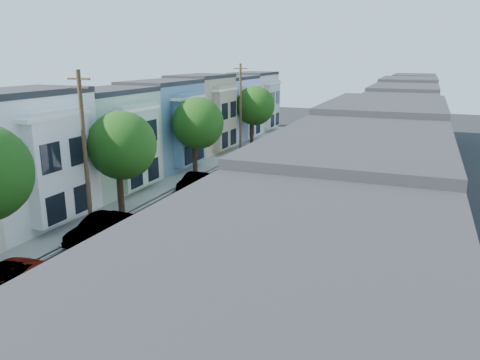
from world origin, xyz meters
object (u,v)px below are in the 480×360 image
object	(u,v)px
tree_far_r	(363,127)
parked_right_a	(183,328)
tree_d	(197,123)
parked_left_d	(193,181)
tree_c	(121,146)
parked_right_b	(219,287)
tree_e	(254,106)
fedex_truck	(244,189)
utility_pole_far	(240,110)
parked_right_c	(316,182)
parked_right_d	(342,153)
lead_sedan	(288,181)
utility_pole_near	(85,153)
parked_left_c	(100,228)

from	to	relation	value
tree_far_r	parked_right_a	xyz separation A→B (m)	(-1.99, -36.60, -2.89)
tree_d	parked_left_d	size ratio (longest dim) A/B	1.91
tree_far_r	parked_right_a	distance (m)	36.76
tree_c	tree_far_r	bearing A→B (deg)	61.55
parked_left_d	parked_right_b	size ratio (longest dim) A/B	0.86
tree_e	tree_c	bearing A→B (deg)	-90.00
tree_e	fedex_truck	bearing A→B (deg)	-71.78
tree_e	utility_pole_far	xyz separation A→B (m)	(0.00, -4.54, 0.01)
tree_d	parked_right_c	bearing A→B (deg)	-2.05
parked_right_c	parked_right_d	xyz separation A→B (m)	(0.00, 12.65, 0.08)
parked_right_a	parked_right_b	distance (m)	3.51
lead_sedan	parked_right_b	bearing A→B (deg)	-78.05
utility_pole_near	parked_right_a	size ratio (longest dim) A/B	2.27
parked_right_b	parked_right_c	size ratio (longest dim) A/B	1.02
parked_left_d	parked_right_d	world-z (taller)	parked_right_d
utility_pole_far	parked_right_b	size ratio (longest dim) A/B	2.22
fedex_truck	parked_left_c	xyz separation A→B (m)	(-6.41, -7.77, -1.07)
parked_right_b	parked_left_d	bearing A→B (deg)	122.65
parked_left_c	parked_right_c	size ratio (longest dim) A/B	1.05
parked_right_a	parked_right_b	size ratio (longest dim) A/B	0.98
utility_pole_near	utility_pole_far	bearing A→B (deg)	90.00
tree_e	parked_right_b	world-z (taller)	tree_e
utility_pole_far	parked_right_b	xyz separation A→B (m)	(11.20, -31.06, -4.40)
utility_pole_far	parked_left_d	size ratio (longest dim) A/B	2.60
parked_left_c	parked_left_d	bearing A→B (deg)	92.67
tree_d	parked_right_b	world-z (taller)	tree_d
fedex_truck	parked_right_b	distance (m)	12.40
tree_far_r	parked_right_c	xyz separation A→B (m)	(-1.99, -13.18, -2.96)
utility_pole_near	parked_right_d	distance (m)	30.02
parked_right_d	parked_left_c	bearing A→B (deg)	-106.19
parked_right_b	tree_far_r	bearing A→B (deg)	88.63
tree_c	lead_sedan	bearing A→B (deg)	49.68
tree_d	parked_left_d	bearing A→B (deg)	-69.31
tree_c	parked_left_d	distance (m)	9.09
parked_right_d	parked_right_b	bearing A→B (deg)	-87.18
utility_pole_near	parked_right_a	world-z (taller)	utility_pole_near
utility_pole_near	lead_sedan	size ratio (longest dim) A/B	1.98
parked_left_d	parked_right_b	bearing A→B (deg)	-60.42
parked_right_d	tree_d	bearing A→B (deg)	-129.62
tree_e	lead_sedan	distance (m)	19.10
parked_right_d	fedex_truck	bearing A→B (deg)	-96.50
parked_left_c	parked_right_b	distance (m)	10.63
parked_right_a	tree_e	bearing A→B (deg)	103.04
parked_right_a	parked_right_c	xyz separation A→B (m)	(0.00, 23.42, -0.07)
fedex_truck	parked_right_b	bearing A→B (deg)	-78.76
tree_far_r	parked_right_c	size ratio (longest dim) A/B	1.15
parked_right_b	parked_right_c	bearing A→B (deg)	92.08
tree_c	tree_e	size ratio (longest dim) A/B	0.98
tree_e	parked_right_c	xyz separation A→B (m)	(11.20, -15.69, -4.48)
tree_d	parked_left_c	world-z (taller)	tree_d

